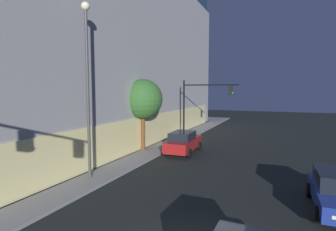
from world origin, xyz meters
The scene contains 5 objects.
modern_building centered at (14.74, 19.33, 9.61)m, with size 37.50×22.84×19.39m.
traffic_light_far_corner centered at (19.09, 5.15, 4.01)m, with size 0.46×5.51×5.69m.
street_lamp_sidewalk centered at (4.60, 7.24, 5.78)m, with size 0.44×0.44×9.13m.
sidewalk_tree centered at (11.79, 7.83, 4.12)m, with size 3.10×3.10×5.55m.
car_red centered at (12.53, 4.73, 0.86)m, with size 4.73×2.08×1.69m.
Camera 1 is at (-6.88, -2.12, 4.78)m, focal length 29.00 mm.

